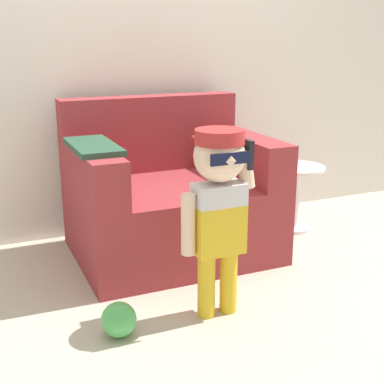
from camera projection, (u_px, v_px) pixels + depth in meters
name	position (u px, v px, depth m)	size (l,w,h in m)	color
ground_plane	(181.00, 264.00, 3.10)	(10.00, 10.00, 0.00)	#BCB29E
wall_back	(135.00, 31.00, 3.38)	(10.00, 0.05, 2.60)	silver
armchair	(169.00, 199.00, 3.20)	(1.15, 0.90, 0.91)	maroon
person_child	(218.00, 195.00, 2.38)	(0.36, 0.27, 0.88)	gold
side_table	(295.00, 191.00, 3.59)	(0.38, 0.38, 0.44)	white
toy_ball	(119.00, 320.00, 2.34)	(0.16, 0.16, 0.16)	#4CB256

